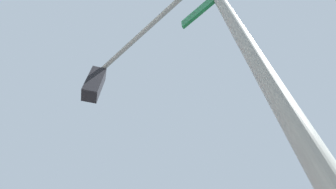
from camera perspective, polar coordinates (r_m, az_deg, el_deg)
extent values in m
cylinder|color=slate|center=(2.09, 17.27, 13.74)|extent=(0.12, 0.12, 5.47)
cylinder|color=slate|center=(4.52, -5.46, 15.43)|extent=(2.31, 1.60, 0.09)
cube|color=black|center=(4.76, -17.49, 2.51)|extent=(0.28, 0.28, 0.80)
sphere|color=red|center=(5.05, -17.82, 3.21)|extent=(0.18, 0.18, 0.18)
sphere|color=orange|center=(4.85, -18.54, 1.53)|extent=(0.18, 0.18, 0.18)
sphere|color=green|center=(4.66, -19.31, -0.28)|extent=(0.18, 0.18, 0.18)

